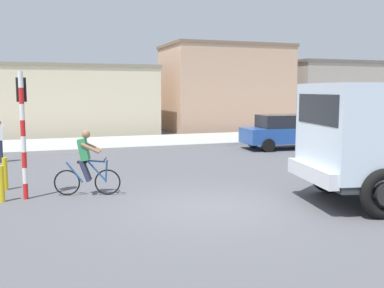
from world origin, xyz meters
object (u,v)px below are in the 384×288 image
cyclist (86,163)px  traffic_light_pole (22,117)px  car_red_near (284,131)px  bollard_far (5,174)px  bollard_near (2,184)px

cyclist → traffic_light_pole: bearing=173.6°
traffic_light_pole → car_red_near: 12.95m
car_red_near → bollard_far: bearing=-156.9°
bollard_near → bollard_far: 1.40m
traffic_light_pole → bollard_near: traffic_light_pole is taller
traffic_light_pole → bollard_far: traffic_light_pole is taller
cyclist → bollard_near: 2.10m
cyclist → bollard_near: bearing=-179.1°
bollard_near → bollard_far: bearing=90.0°
cyclist → car_red_near: 11.68m
car_red_near → bollard_far: car_red_near is taller
cyclist → car_red_near: (9.76, 6.41, -0.05)m
bollard_near → car_red_near: bearing=28.6°
bollard_far → traffic_light_pole: bearing=-65.6°
bollard_far → cyclist: bearing=-33.7°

